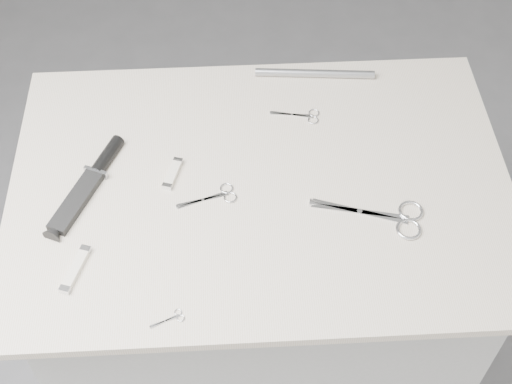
{
  "coord_description": "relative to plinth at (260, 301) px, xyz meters",
  "views": [
    {
      "loc": [
        -0.06,
        -0.9,
        2.01
      ],
      "look_at": [
        -0.01,
        -0.02,
        0.92
      ],
      "focal_mm": 50.0,
      "sensor_mm": 36.0,
      "label": 1
    }
  ],
  "objects": [
    {
      "name": "ground",
      "position": [
        0.0,
        0.0,
        -0.46
      ],
      "size": [
        4.0,
        4.0,
        0.01
      ],
      "primitive_type": "cube",
      "color": "slate",
      "rests_on": "ground"
    },
    {
      "name": "plinth",
      "position": [
        0.0,
        0.0,
        0.0
      ],
      "size": [
        0.9,
        0.6,
        0.9
      ],
      "primitive_type": "cube",
      "color": "#B7B7B5",
      "rests_on": "ground"
    },
    {
      "name": "display_board",
      "position": [
        0.0,
        0.0,
        0.46
      ],
      "size": [
        1.0,
        0.7,
        0.02
      ],
      "primitive_type": "cube",
      "color": "beige",
      "rests_on": "plinth"
    },
    {
      "name": "large_shears",
      "position": [
        0.24,
        -0.1,
        0.47
      ],
      "size": [
        0.22,
        0.11,
        0.01
      ],
      "rotation": [
        0.0,
        0.0,
        -0.28
      ],
      "color": "silver",
      "rests_on": "display_board"
    },
    {
      "name": "embroidery_scissors_a",
      "position": [
        -0.09,
        -0.03,
        0.47
      ],
      "size": [
        0.12,
        0.06,
        0.0
      ],
      "rotation": [
        0.0,
        0.0,
        0.28
      ],
      "color": "silver",
      "rests_on": "display_board"
    },
    {
      "name": "embroidery_scissors_b",
      "position": [
        0.1,
        0.18,
        0.47
      ],
      "size": [
        0.11,
        0.05,
        0.0
      ],
      "rotation": [
        0.0,
        0.0,
        -0.18
      ],
      "color": "silver",
      "rests_on": "display_board"
    },
    {
      "name": "tiny_scissors",
      "position": [
        -0.17,
        -0.3,
        0.47
      ],
      "size": [
        0.06,
        0.04,
        0.0
      ],
      "rotation": [
        0.0,
        0.0,
        0.39
      ],
      "color": "silver",
      "rests_on": "display_board"
    },
    {
      "name": "sheathed_knife",
      "position": [
        -0.34,
        0.02,
        0.48
      ],
      "size": [
        0.14,
        0.24,
        0.03
      ],
      "rotation": [
        0.0,
        0.0,
        1.15
      ],
      "color": "black",
      "rests_on": "display_board"
    },
    {
      "name": "pocket_knife_a",
      "position": [
        -0.35,
        -0.19,
        0.48
      ],
      "size": [
        0.05,
        0.1,
        0.01
      ],
      "rotation": [
        0.0,
        0.0,
        1.24
      ],
      "color": "silver",
      "rests_on": "display_board"
    },
    {
      "name": "pocket_knife_b",
      "position": [
        -0.18,
        0.03,
        0.48
      ],
      "size": [
        0.04,
        0.08,
        0.01
      ],
      "rotation": [
        0.0,
        0.0,
        1.27
      ],
      "color": "silver",
      "rests_on": "display_board"
    },
    {
      "name": "metal_rail",
      "position": [
        0.14,
        0.3,
        0.48
      ],
      "size": [
        0.27,
        0.04,
        0.02
      ],
      "primitive_type": "cylinder",
      "rotation": [
        0.0,
        1.57,
        -0.09
      ],
      "color": "#989BA1",
      "rests_on": "display_board"
    }
  ]
}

